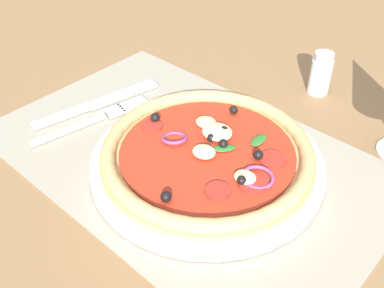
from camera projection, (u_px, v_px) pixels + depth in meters
ground_plane at (186, 164)px, 58.63cm from camera, size 190.00×140.00×2.40cm
placemat at (186, 155)px, 57.76cm from camera, size 51.12×32.29×0.40cm
plate at (205, 164)px, 55.19cm from camera, size 28.70×28.70×1.27cm
pizza at (206, 153)px, 54.13cm from camera, size 26.10×26.10×2.56cm
fork at (98, 118)px, 63.51cm from camera, size 4.81×17.97×0.44cm
knife at (99, 103)px, 66.45cm from camera, size 5.74×19.91×0.62cm
pepper_shaker at (321, 74)px, 68.00cm from camera, size 3.20×3.20×6.70cm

